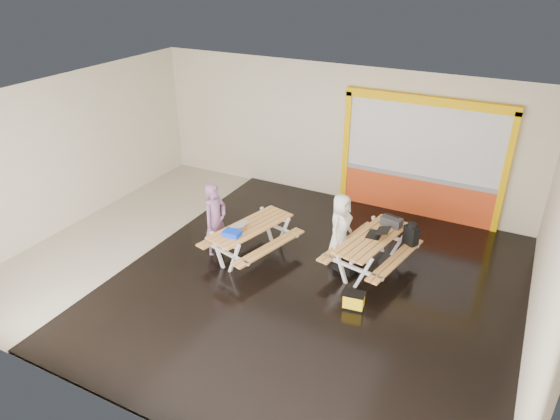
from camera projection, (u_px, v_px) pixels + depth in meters
The scene contains 14 objects.
room at pixel (258, 194), 9.64m from camera, with size 10.02×8.02×3.52m.
deck at pixel (316, 286), 9.92m from camera, with size 7.50×7.98×0.05m, color black.
kiosk at pixel (421, 161), 11.99m from camera, with size 3.88×0.16×3.00m.
picnic_table_left at pixel (251, 233), 10.64m from camera, with size 1.76×2.21×0.78m.
picnic_table_right at pixel (372, 245), 10.19m from camera, with size 1.70×2.21×0.79m.
person_left at pixel (215, 221), 10.66m from camera, with size 0.61×0.40×1.66m, color #7F5379.
person_right at pixel (340, 226), 10.41m from camera, with size 0.69×0.45×1.42m, color white.
laptop_left at pixel (238, 226), 10.43m from camera, with size 0.39×0.35×0.16m.
laptop_right at pixel (377, 233), 10.12m from camera, with size 0.45×0.40×0.18m.
blue_pouch at pixel (232, 233), 10.16m from camera, with size 0.34×0.24×0.10m, color #0B35E8.
toolbox at pixel (392, 222), 10.46m from camera, with size 0.46×0.30×0.25m.
backpack at pixel (411, 234), 10.34m from camera, with size 0.35×0.31×0.49m.
dark_case at pixel (346, 267), 10.34m from camera, with size 0.43×0.32×0.16m, color black.
fluke_bag at pixel (354, 301), 9.21m from camera, with size 0.41×0.30×0.33m.
Camera 1 is at (4.37, -7.56, 5.88)m, focal length 32.48 mm.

